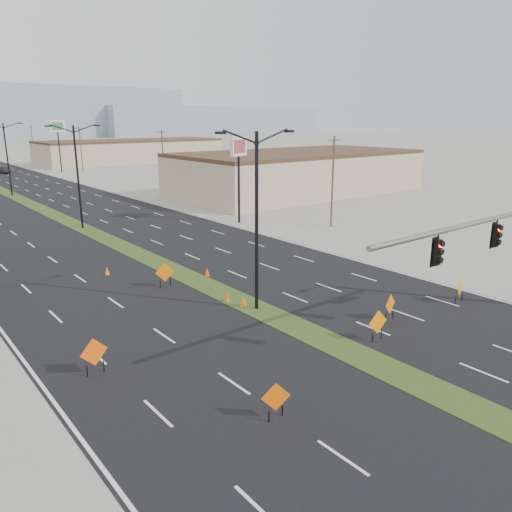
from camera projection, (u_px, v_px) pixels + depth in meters
ground at (445, 396)px, 19.78m from camera, size 600.00×600.00×0.00m
building_se_near at (298, 174)px, 73.38m from camera, size 36.00×18.00×5.50m
building_se_far at (132, 152)px, 124.89m from camera, size 44.00×16.00×5.00m
mesa_east at (210, 121)px, 344.12m from camera, size 160.00×50.00×18.00m
streetlight_0 at (257, 217)px, 27.38m from camera, size 5.15×0.24×10.02m
streetlight_1 at (78, 174)px, 48.51m from camera, size 5.15×0.24×10.02m
streetlight_2 at (7, 157)px, 69.64m from camera, size 5.15×0.24×10.02m
utility_pole_0 at (333, 181)px, 49.38m from camera, size 1.60×0.20×9.00m
utility_pole_1 at (163, 159)px, 75.79m from camera, size 1.60×0.20×9.00m
utility_pole_2 at (81, 148)px, 102.20m from camera, size 1.60×0.20×9.00m
utility_pole_3 at (33, 142)px, 128.61m from camera, size 1.60×0.20×9.00m
car_mid at (4, 170)px, 99.86m from camera, size 1.61×4.04×1.31m
construction_sign_0 at (94, 353)px, 21.21m from camera, size 1.26×0.19×1.68m
construction_sign_1 at (276, 398)px, 18.05m from camera, size 1.03×0.47×1.47m
construction_sign_2 at (165, 273)px, 32.25m from camera, size 1.24×0.29×1.67m
construction_sign_3 at (378, 323)px, 24.46m from camera, size 1.20×0.16×1.61m
construction_sign_4 at (390, 305)px, 27.07m from camera, size 1.08×0.28×1.46m
construction_sign_5 at (460, 288)px, 29.53m from camera, size 1.17×0.42×1.62m
cone_0 at (227, 297)px, 29.92m from camera, size 0.44×0.44×0.58m
cone_1 at (243, 301)px, 29.13m from camera, size 0.43×0.43×0.65m
cone_2 at (207, 272)px, 34.79m from camera, size 0.42×0.42×0.60m
cone_3 at (107, 271)px, 35.04m from camera, size 0.45×0.45×0.58m
pole_sign_east_near at (239, 153)px, 50.89m from camera, size 2.78×1.50×8.85m
pole_sign_east_far at (57, 130)px, 100.01m from camera, size 3.28×1.34×10.22m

